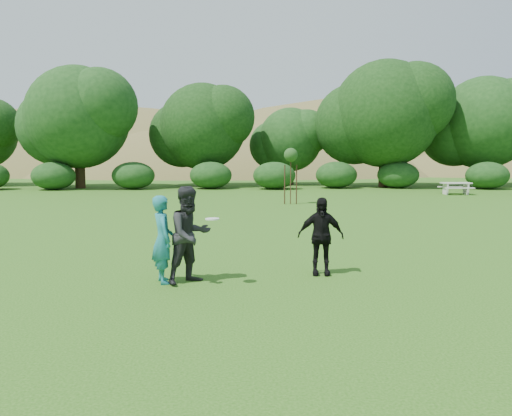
# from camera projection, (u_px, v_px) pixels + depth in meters

# --- Properties ---
(ground) EXTENTS (120.00, 120.00, 0.00)m
(ground) POSITION_uv_depth(u_px,v_px,m) (257.00, 275.00, 10.58)
(ground) COLOR #19470C
(ground) RESTS_ON ground
(player_teal) EXTENTS (0.63, 0.75, 1.75)m
(player_teal) POSITION_uv_depth(u_px,v_px,m) (163.00, 239.00, 9.86)
(player_teal) COLOR #1B717B
(player_teal) RESTS_ON ground
(player_grey) EXTENTS (1.18, 1.17, 1.93)m
(player_grey) POSITION_uv_depth(u_px,v_px,m) (190.00, 235.00, 9.82)
(player_grey) COLOR #232426
(player_grey) RESTS_ON ground
(player_black) EXTENTS (0.99, 0.45, 1.65)m
(player_black) POSITION_uv_depth(u_px,v_px,m) (321.00, 236.00, 10.51)
(player_black) COLOR black
(player_black) RESTS_ON ground
(frisbee) EXTENTS (0.27, 0.27, 0.03)m
(frisbee) POSITION_uv_depth(u_px,v_px,m) (212.00, 219.00, 9.46)
(frisbee) COLOR white
(frisbee) RESTS_ON ground
(sapling) EXTENTS (0.70, 0.70, 2.85)m
(sapling) POSITION_uv_depth(u_px,v_px,m) (291.00, 156.00, 25.16)
(sapling) COLOR #3F2618
(sapling) RESTS_ON ground
(picnic_table) EXTENTS (1.80, 1.48, 0.76)m
(picnic_table) POSITION_uv_depth(u_px,v_px,m) (456.00, 186.00, 31.42)
(picnic_table) COLOR #B8B8AA
(picnic_table) RESTS_ON ground
(hillside) EXTENTS (150.00, 72.00, 52.00)m
(hillside) POSITION_uv_depth(u_px,v_px,m) (250.00, 245.00, 79.92)
(hillside) COLOR olive
(hillside) RESTS_ON ground
(tree_row) EXTENTS (53.92, 10.38, 9.62)m
(tree_row) POSITION_uv_depth(u_px,v_px,m) (296.00, 124.00, 38.58)
(tree_row) COLOR #3A2616
(tree_row) RESTS_ON ground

